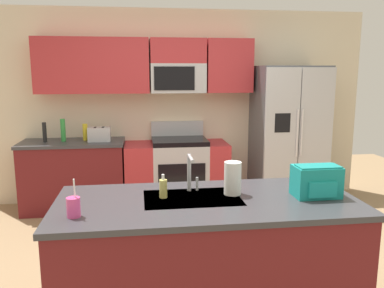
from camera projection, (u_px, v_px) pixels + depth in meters
The scene contains 15 objects.
ground_plane at pixel (204, 268), 3.64m from camera, with size 9.00×9.00×0.00m, color #997A56.
kitchen_wall_unit at pixel (169, 94), 5.38m from camera, with size 5.20×0.43×2.60m.
back_counter at pixel (74, 175), 5.12m from camera, with size 1.30×0.63×0.90m.
range_oven at pixel (177, 172), 5.30m from camera, with size 1.36×0.61×1.10m.
refrigerator at pixel (288, 135), 5.34m from camera, with size 0.90×0.76×1.85m.
island_counter at pixel (207, 259), 2.84m from camera, with size 2.11×0.94×0.90m.
toaster at pixel (99, 134), 5.02m from camera, with size 0.28×0.16×0.18m.
pepper_mill at pixel (45, 132), 4.97m from camera, with size 0.05×0.05×0.25m, color black.
bottle_green at pixel (63, 130), 5.01m from camera, with size 0.06×0.06×0.29m, color green.
bottle_yellow at pixel (85, 132), 5.10m from camera, with size 0.06×0.06×0.21m, color yellow.
sink_faucet at pixel (190, 170), 2.90m from camera, with size 0.09×0.21×0.28m.
drink_cup_pink at pixel (73, 207), 2.42m from camera, with size 0.08×0.08×0.24m.
soap_dispenser at pixel (163, 188), 2.78m from camera, with size 0.06×0.06×0.17m.
paper_towel_roll at pixel (233, 178), 2.85m from camera, with size 0.12×0.12×0.24m, color white.
backpack at pixel (317, 181), 2.80m from camera, with size 0.32×0.22×0.23m.
Camera 1 is at (-0.56, -3.32, 1.78)m, focal length 36.93 mm.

